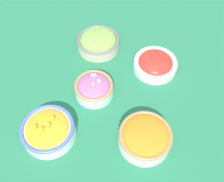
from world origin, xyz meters
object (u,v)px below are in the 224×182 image
Objects in this scene: bowl_cherry_tomatoes at (155,64)px; bowl_lettuce at (98,42)px; bowl_red_onion at (94,88)px; bowl_carrots at (145,137)px; bowl_squash at (48,130)px.

bowl_lettuce reaches higher than bowl_cherry_tomatoes.
bowl_lettuce is at bearing -96.68° from bowl_cherry_tomatoes.
bowl_red_onion is 0.23m from bowl_carrots.
bowl_red_onion reaches higher than bowl_squash.
bowl_lettuce reaches higher than bowl_carrots.
bowl_squash is (0.08, -0.27, -0.00)m from bowl_carrots.
bowl_red_onion is at bearing 160.48° from bowl_squash.
bowl_red_onion and bowl_lettuce have the same top height.
bowl_red_onion is 0.81× the size of bowl_squash.
bowl_squash is at bearing -31.93° from bowl_cherry_tomatoes.
bowl_lettuce is 1.01× the size of bowl_squash.
bowl_lettuce is 1.04× the size of bowl_carrots.
bowl_red_onion is 0.21m from bowl_lettuce.
bowl_lettuce is 0.39m from bowl_squash.
bowl_red_onion is 0.82× the size of bowl_cherry_tomatoes.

